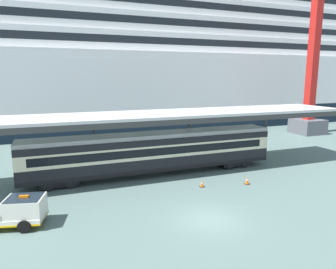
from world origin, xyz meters
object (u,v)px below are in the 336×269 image
Objects in this scene: service_truck at (10,212)px; dockside_crane at (317,38)px; cruise_ship at (145,57)px; train_carriage at (154,151)px; traffic_cone_near at (202,184)px; traffic_cone_mid at (247,181)px.

dockside_crane is (43.27, 18.76, 14.39)m from service_truck.
cruise_ship is at bearing 132.69° from dockside_crane.
traffic_cone_near is (2.75, -4.73, -2.02)m from train_carriage.
dockside_crane is at bearing 35.47° from traffic_cone_mid.
traffic_cone_near is 0.01× the size of dockside_crane.
train_carriage is at bearing -105.62° from cruise_ship.
cruise_ship is 42.98m from traffic_cone_mid.
dockside_crane is at bearing 30.26° from traffic_cone_near.
train_carriage is 39.88× the size of traffic_cone_near.
traffic_cone_near is at bearing 168.33° from traffic_cone_mid.
service_truck is 14.78m from traffic_cone_near.
cruise_ship is at bearing 74.38° from train_carriage.
train_carriage is 5.83m from traffic_cone_near.
traffic_cone_near is (14.62, 2.05, -0.69)m from service_truck.
service_truck reaches higher than traffic_cone_near.
traffic_cone_near is at bearing 7.97° from service_truck.
cruise_ship reaches higher than traffic_cone_mid.
traffic_cone_mid is (18.64, 1.22, -0.64)m from service_truck.
traffic_cone_mid is at bearing 3.73° from service_truck.
train_carriage is 36.06m from dockside_crane.
traffic_cone_near is at bearing -100.08° from cruise_ship.
traffic_cone_near is at bearing -149.74° from dockside_crane.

